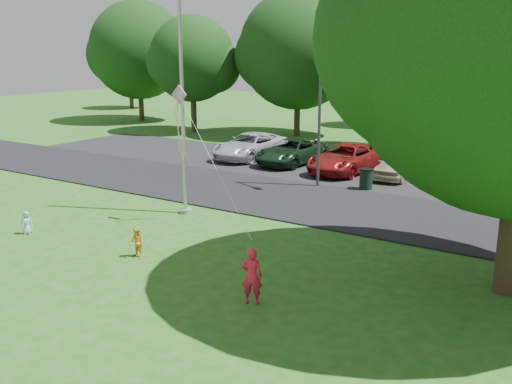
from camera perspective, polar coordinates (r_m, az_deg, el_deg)
The scene contains 12 objects.
ground at distance 16.86m, azimuth -8.65°, elevation -7.92°, with size 120.00×120.00×0.00m, color #245E18.
park_road at distance 23.97m, azimuth 5.60°, elevation -1.03°, with size 60.00×6.00×0.06m, color black.
parking_strip at distance 29.75m, azimuth 11.34°, elevation 1.76°, with size 42.00×7.00×0.06m, color black.
flagpole at distance 21.82m, azimuth -7.36°, elevation 8.47°, with size 0.50×0.50×10.00m.
street_lamp at distance 25.95m, azimuth 6.81°, elevation 9.15°, with size 1.81×0.87×6.75m.
trash_can at distance 26.36m, azimuth 10.95°, elevation 1.24°, with size 0.63×0.63×1.00m.
tree_row at distance 36.96m, azimuth 19.25°, elevation 12.53°, with size 64.35×11.94×10.88m.
parked_cars at distance 30.23m, azimuth 8.59°, elevation 3.49°, with size 17.04×5.86×1.45m.
woman at distance 14.47m, azimuth -0.42°, elevation -8.39°, with size 0.54×0.36×1.49m, color #EC1F3D.
child_yellow at distance 18.01m, azimuth -11.79°, elevation -5.00°, with size 0.46×0.36×0.94m, color #FFAE28.
child_blue at distance 21.37m, azimuth -21.96°, elevation -2.87°, with size 0.40×0.26×0.82m, color #99D7EB.
kite at distance 20.44m, azimuth -7.55°, elevation 8.31°, with size 6.30×4.75×3.36m.
Camera 1 is at (10.44, -11.64, 6.31)m, focal length 40.00 mm.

